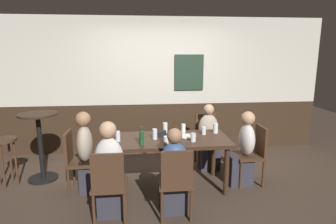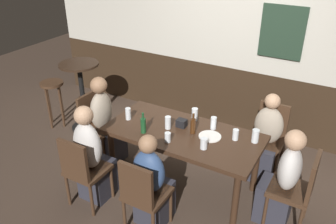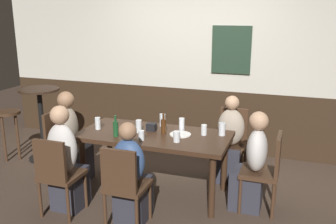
# 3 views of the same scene
# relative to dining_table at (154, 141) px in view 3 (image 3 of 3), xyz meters

# --- Properties ---
(ground_plane) EXTENTS (12.00, 12.00, 0.00)m
(ground_plane) POSITION_rel_dining_table_xyz_m (0.00, 0.00, -0.66)
(ground_plane) COLOR #423328
(wall_back) EXTENTS (6.40, 0.13, 2.60)m
(wall_back) POSITION_rel_dining_table_xyz_m (0.00, 1.65, 0.65)
(wall_back) COLOR #332316
(wall_back) RESTS_ON ground_plane
(dining_table) EXTENTS (1.74, 0.83, 0.74)m
(dining_table) POSITION_rel_dining_table_xyz_m (0.00, 0.00, 0.00)
(dining_table) COLOR #382316
(dining_table) RESTS_ON ground_plane
(chair_right_far) EXTENTS (0.40, 0.40, 0.88)m
(chair_right_far) POSITION_rel_dining_table_xyz_m (0.76, 0.83, -0.16)
(chair_right_far) COLOR #422B1C
(chair_right_far) RESTS_ON ground_plane
(chair_head_west) EXTENTS (0.40, 0.40, 0.88)m
(chair_head_west) POSITION_rel_dining_table_xyz_m (-1.28, 0.00, -0.16)
(chair_head_west) COLOR #422B1C
(chair_head_west) RESTS_ON ground_plane
(chair_mid_near) EXTENTS (0.40, 0.40, 0.88)m
(chair_mid_near) POSITION_rel_dining_table_xyz_m (0.00, -0.83, -0.16)
(chair_mid_near) COLOR #422B1C
(chair_mid_near) RESTS_ON ground_plane
(chair_head_east) EXTENTS (0.40, 0.40, 0.88)m
(chair_head_east) POSITION_rel_dining_table_xyz_m (1.28, 0.00, -0.16)
(chair_head_east) COLOR #422B1C
(chair_head_east) RESTS_ON ground_plane
(chair_left_near) EXTENTS (0.40, 0.40, 0.88)m
(chair_left_near) POSITION_rel_dining_table_xyz_m (-0.76, -0.83, -0.16)
(chair_left_near) COLOR #422B1C
(chair_left_near) RESTS_ON ground_plane
(person_right_far) EXTENTS (0.34, 0.37, 1.09)m
(person_right_far) POSITION_rel_dining_table_xyz_m (0.76, 0.66, -0.20)
(person_right_far) COLOR #2D2D38
(person_right_far) RESTS_ON ground_plane
(person_head_west) EXTENTS (0.37, 0.34, 1.16)m
(person_head_west) POSITION_rel_dining_table_xyz_m (-1.12, 0.00, -0.16)
(person_head_west) COLOR #2D2D38
(person_head_west) RESTS_ON ground_plane
(person_mid_near) EXTENTS (0.34, 0.37, 1.08)m
(person_mid_near) POSITION_rel_dining_table_xyz_m (0.00, -0.66, -0.21)
(person_mid_near) COLOR #2D2D38
(person_mid_near) RESTS_ON ground_plane
(person_head_east) EXTENTS (0.37, 0.34, 1.11)m
(person_head_east) POSITION_rel_dining_table_xyz_m (1.12, 0.00, -0.19)
(person_head_east) COLOR #2D2D38
(person_head_east) RESTS_ON ground_plane
(person_left_near) EXTENTS (0.34, 0.37, 1.18)m
(person_left_near) POSITION_rel_dining_table_xyz_m (-0.76, -0.67, -0.15)
(person_left_near) COLOR #2D2D38
(person_left_near) RESTS_ON ground_plane
(tumbler_water) EXTENTS (0.07, 0.07, 0.12)m
(tumbler_water) POSITION_rel_dining_table_xyz_m (0.55, 0.14, 0.14)
(tumbler_water) COLOR silver
(tumbler_water) RESTS_ON dining_table
(highball_clear) EXTENTS (0.07, 0.07, 0.14)m
(highball_clear) POSITION_rel_dining_table_xyz_m (-0.70, -0.06, 0.15)
(highball_clear) COLOR silver
(highball_clear) RESTS_ON dining_table
(beer_glass_tall) EXTENTS (0.07, 0.07, 0.11)m
(beer_glass_tall) POSITION_rel_dining_table_xyz_m (-0.06, -0.25, 0.13)
(beer_glass_tall) COLOR silver
(beer_glass_tall) RESTS_ON dining_table
(beer_glass_half) EXTENTS (0.07, 0.07, 0.15)m
(beer_glass_half) POSITION_rel_dining_table_xyz_m (-0.01, 0.31, 0.15)
(beer_glass_half) COLOR silver
(beer_glass_half) RESTS_ON dining_table
(tumbler_short) EXTENTS (0.07, 0.07, 0.15)m
(tumbler_short) POSITION_rel_dining_table_xyz_m (0.26, 0.23, 0.15)
(tumbler_short) COLOR silver
(tumbler_short) RESTS_ON dining_table
(pint_glass_amber) EXTENTS (0.08, 0.08, 0.15)m
(pint_glass_amber) POSITION_rel_dining_table_xyz_m (0.75, 0.20, 0.15)
(pint_glass_amber) COLOR silver
(pint_glass_amber) RESTS_ON dining_table
(pint_glass_pale) EXTENTS (0.07, 0.07, 0.12)m
(pint_glass_pale) POSITION_rel_dining_table_xyz_m (0.33, -0.18, 0.14)
(pint_glass_pale) COLOR silver
(pint_glass_pale) RESTS_ON dining_table
(pint_glass_stout) EXTENTS (0.07, 0.07, 0.15)m
(pint_glass_stout) POSITION_rel_dining_table_xyz_m (-0.19, -0.01, 0.15)
(pint_glass_stout) COLOR silver
(pint_glass_stout) RESTS_ON dining_table
(beer_bottle_green) EXTENTS (0.06, 0.06, 0.24)m
(beer_bottle_green) POSITION_rel_dining_table_xyz_m (-0.38, -0.22, 0.18)
(beer_bottle_green) COLOR #194723
(beer_bottle_green) RESTS_ON dining_table
(beer_bottle_brown) EXTENTS (0.06, 0.06, 0.24)m
(beer_bottle_brown) POSITION_rel_dining_table_xyz_m (0.10, 0.04, 0.18)
(beer_bottle_brown) COLOR #42230F
(beer_bottle_brown) RESTS_ON dining_table
(plate_white_large) EXTENTS (0.25, 0.25, 0.01)m
(plate_white_large) POSITION_rel_dining_table_xyz_m (0.30, 0.06, 0.09)
(plate_white_large) COLOR white
(plate_white_large) RESTS_ON dining_table
(condiment_caddy) EXTENTS (0.11, 0.09, 0.09)m
(condiment_caddy) POSITION_rel_dining_table_xyz_m (-0.08, 0.10, 0.13)
(condiment_caddy) COLOR black
(condiment_caddy) RESTS_ON dining_table
(side_bar_table) EXTENTS (0.56, 0.56, 1.05)m
(side_bar_table) POSITION_rel_dining_table_xyz_m (-1.91, 0.46, -0.04)
(side_bar_table) COLOR black
(side_bar_table) RESTS_ON ground_plane
(bar_stool) EXTENTS (0.34, 0.34, 0.72)m
(bar_stool) POSITION_rel_dining_table_xyz_m (-2.36, 0.31, -0.09)
(bar_stool) COLOR #422B1C
(bar_stool) RESTS_ON ground_plane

